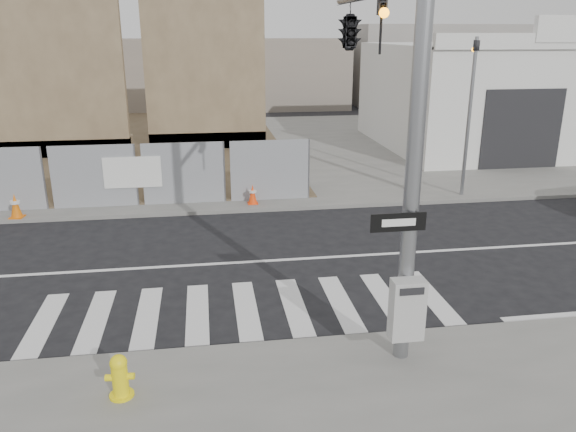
{
  "coord_description": "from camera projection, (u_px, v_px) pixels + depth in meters",
  "views": [
    {
      "loc": [
        -0.7,
        -12.92,
        5.45
      ],
      "look_at": [
        1.14,
        -0.72,
        1.4
      ],
      "focal_mm": 35.0,
      "sensor_mm": 36.0,
      "label": 1
    }
  ],
  "objects": [
    {
      "name": "traffic_cone_d",
      "position": [
        253.0,
        194.0,
        18.23
      ],
      "size": [
        0.34,
        0.34,
        0.64
      ],
      "rotation": [
        0.0,
        0.0,
        0.02
      ],
      "color": "#FF410D",
      "rests_on": "sidewalk_far"
    },
    {
      "name": "concrete_wall_left",
      "position": [
        54.0,
        83.0,
        24.18
      ],
      "size": [
        6.0,
        1.3,
        8.0
      ],
      "color": "brown",
      "rests_on": "sidewalk_far"
    },
    {
      "name": "ground",
      "position": [
        238.0,
        263.0,
        13.94
      ],
      "size": [
        100.0,
        100.0,
        0.0
      ],
      "primitive_type": "plane",
      "color": "black",
      "rests_on": "ground"
    },
    {
      "name": "signal_pole",
      "position": [
        367.0,
        68.0,
        10.88
      ],
      "size": [
        0.96,
        5.87,
        7.0
      ],
      "color": "gray",
      "rests_on": "sidewalk_near"
    },
    {
      "name": "fire_hydrant",
      "position": [
        120.0,
        376.0,
        8.53
      ],
      "size": [
        0.45,
        0.42,
        0.71
      ],
      "rotation": [
        0.0,
        0.0,
        -0.13
      ],
      "color": "yellow",
      "rests_on": "sidewalk_near"
    },
    {
      "name": "utility_pole_right",
      "position": [
        421.0,
        40.0,
        18.4
      ],
      "size": [
        1.6,
        0.28,
        10.0
      ],
      "color": "#4A3822",
      "rests_on": "sidewalk_far"
    },
    {
      "name": "sidewalk_far",
      "position": [
        219.0,
        149.0,
        27.07
      ],
      "size": [
        50.0,
        20.0,
        0.12
      ],
      "primitive_type": "cube",
      "color": "slate",
      "rests_on": "ground"
    },
    {
      "name": "concrete_wall_right",
      "position": [
        206.0,
        79.0,
        26.04
      ],
      "size": [
        5.5,
        1.3,
        8.0
      ],
      "color": "brown",
      "rests_on": "sidewalk_far"
    },
    {
      "name": "traffic_cone_c",
      "position": [
        15.0,
        206.0,
        16.84
      ],
      "size": [
        0.43,
        0.43,
        0.75
      ],
      "rotation": [
        0.0,
        0.0,
        -0.13
      ],
      "color": "orange",
      "rests_on": "sidewalk_far"
    },
    {
      "name": "far_signal_pole",
      "position": [
        471.0,
        95.0,
        18.31
      ],
      "size": [
        0.16,
        0.2,
        5.6
      ],
      "color": "gray",
      "rests_on": "sidewalk_far"
    },
    {
      "name": "auto_shop",
      "position": [
        507.0,
        95.0,
        27.31
      ],
      "size": [
        12.0,
        10.2,
        5.95
      ],
      "color": "silver",
      "rests_on": "sidewalk_far"
    }
  ]
}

